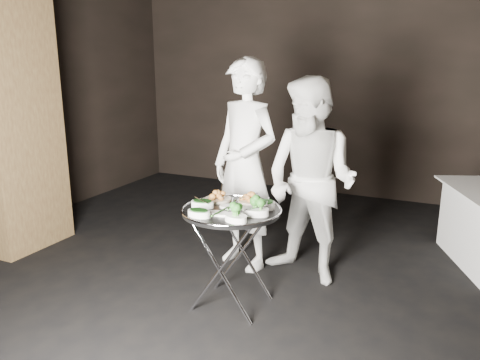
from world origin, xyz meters
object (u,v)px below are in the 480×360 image
at_px(waiter_right, 311,182).
at_px(serving_tray, 231,210).
at_px(tray_stand, 232,253).
at_px(waiter_left, 245,165).

bearing_deg(waiter_right, serving_tray, -102.82).
xyz_separation_m(tray_stand, waiter_right, (0.39, 0.69, 0.43)).
distance_m(tray_stand, serving_tray, 0.34).
bearing_deg(waiter_right, tray_stand, -102.82).
relative_size(tray_stand, waiter_left, 0.41).
height_order(tray_stand, serving_tray, serving_tray).
bearing_deg(tray_stand, serving_tray, 180.00).
height_order(tray_stand, waiter_left, waiter_left).
bearing_deg(serving_tray, waiter_left, 106.66).
bearing_deg(serving_tray, waiter_right, 60.81).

